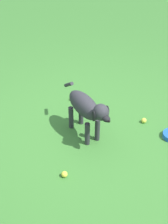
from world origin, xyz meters
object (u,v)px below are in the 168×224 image
object	(u,v)px
tennis_ball_0	(144,120)
tennis_ball_1	(73,98)
dog	(87,108)
tennis_ball_2	(64,174)

from	to	relation	value
tennis_ball_0	tennis_ball_1	distance (m)	1.05
tennis_ball_0	tennis_ball_1	world-z (taller)	same
tennis_ball_1	tennis_ball_0	bearing A→B (deg)	-162.74
tennis_ball_1	dog	bearing A→B (deg)	149.90
dog	tennis_ball_2	size ratio (longest dim) A/B	13.81
tennis_ball_1	tennis_ball_2	distance (m)	1.39
dog	tennis_ball_2	distance (m)	0.78
dog	tennis_ball_0	bearing A→B (deg)	76.33
tennis_ball_0	tennis_ball_2	xyz separation A→B (m)	(0.04, 1.31, 0.00)
dog	tennis_ball_0	world-z (taller)	dog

